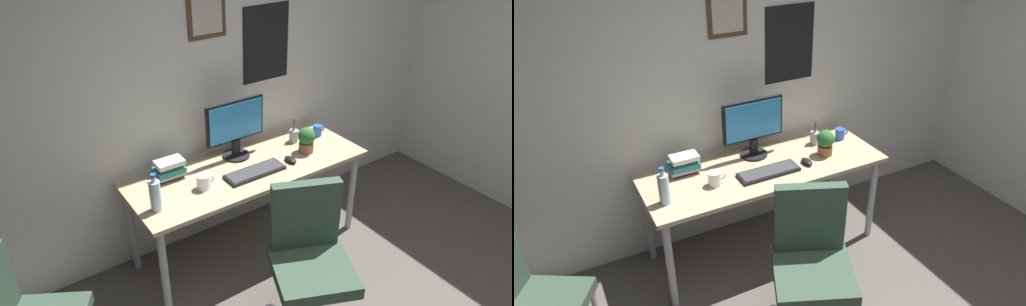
# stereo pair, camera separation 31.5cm
# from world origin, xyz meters

# --- Properties ---
(wall_back) EXTENTS (4.40, 0.10, 2.60)m
(wall_back) POSITION_xyz_m (0.00, 2.15, 1.30)
(wall_back) COLOR silver
(wall_back) RESTS_ON ground_plane
(desk) EXTENTS (1.72, 0.65, 0.72)m
(desk) POSITION_xyz_m (-0.05, 1.74, 0.65)
(desk) COLOR tan
(desk) RESTS_ON ground_plane
(office_chair) EXTENTS (0.61, 0.61, 0.95)m
(office_chair) POSITION_xyz_m (-0.14, 0.96, 0.53)
(office_chair) COLOR #334738
(office_chair) RESTS_ON ground_plane
(monitor) EXTENTS (0.46, 0.20, 0.43)m
(monitor) POSITION_xyz_m (-0.04, 1.91, 0.96)
(monitor) COLOR black
(monitor) RESTS_ON desk
(keyboard) EXTENTS (0.43, 0.15, 0.03)m
(keyboard) POSITION_xyz_m (-0.07, 1.63, 0.74)
(keyboard) COLOR black
(keyboard) RESTS_ON desk
(computer_mouse) EXTENTS (0.06, 0.11, 0.04)m
(computer_mouse) POSITION_xyz_m (0.23, 1.62, 0.74)
(computer_mouse) COLOR black
(computer_mouse) RESTS_ON desk
(water_bottle) EXTENTS (0.07, 0.07, 0.25)m
(water_bottle) POSITION_xyz_m (-0.80, 1.62, 0.83)
(water_bottle) COLOR silver
(water_bottle) RESTS_ON desk
(coffee_mug_near) EXTENTS (0.12, 0.09, 0.10)m
(coffee_mug_near) POSITION_xyz_m (-0.45, 1.67, 0.77)
(coffee_mug_near) COLOR white
(coffee_mug_near) RESTS_ON desk
(coffee_mug_far) EXTENTS (0.11, 0.07, 0.09)m
(coffee_mug_far) POSITION_xyz_m (0.67, 1.83, 0.77)
(coffee_mug_far) COLOR #2659B2
(coffee_mug_far) RESTS_ON desk
(potted_plant) EXTENTS (0.13, 0.13, 0.20)m
(potted_plant) POSITION_xyz_m (0.42, 1.67, 0.83)
(potted_plant) COLOR brown
(potted_plant) RESTS_ON desk
(pen_cup) EXTENTS (0.07, 0.07, 0.20)m
(pen_cup) POSITION_xyz_m (0.45, 1.86, 0.78)
(pen_cup) COLOR #9EA0A5
(pen_cup) RESTS_ON desk
(book_stack_left) EXTENTS (0.21, 0.15, 0.14)m
(book_stack_left) POSITION_xyz_m (-0.57, 1.92, 0.79)
(book_stack_left) COLOR black
(book_stack_left) RESTS_ON desk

